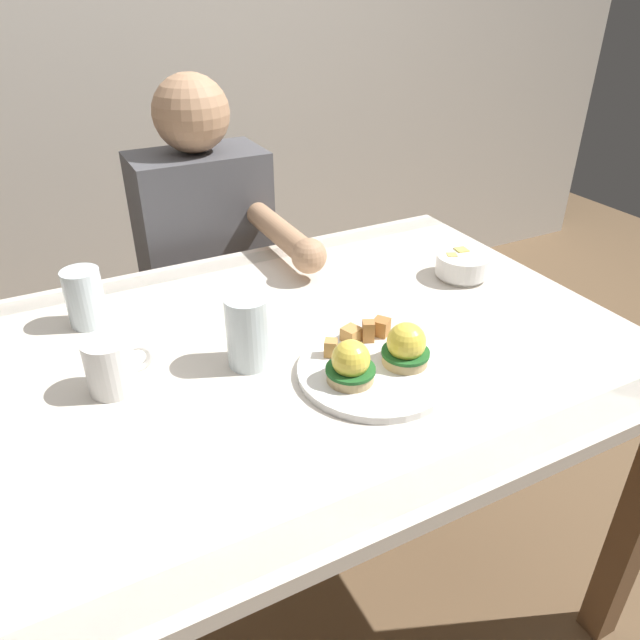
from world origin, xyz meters
name	(u,v)px	position (x,y,z in m)	size (l,w,h in m)	color
ground_plane	(313,588)	(0.00, 0.00, 0.00)	(6.00, 6.00, 0.00)	brown
dining_table	(311,386)	(0.00, 0.00, 0.63)	(1.20, 0.90, 0.74)	silver
eggs_benedict_plate	(377,362)	(0.05, -0.15, 0.77)	(0.27, 0.27, 0.09)	white
fruit_bowl	(462,265)	(0.43, 0.08, 0.77)	(0.12, 0.12, 0.06)	white
coffee_mug	(111,364)	(-0.36, 0.02, 0.79)	(0.11, 0.08, 0.09)	white
fork	(249,318)	(-0.08, 0.13, 0.74)	(0.10, 0.14, 0.00)	silver
water_glass_near	(86,301)	(-0.36, 0.26, 0.79)	(0.07, 0.07, 0.12)	silver
water_glass_far	(249,335)	(-0.13, -0.02, 0.80)	(0.08, 0.08, 0.13)	silver
diner_person	(211,264)	(0.00, 0.60, 0.65)	(0.34, 0.54, 1.14)	#33333D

